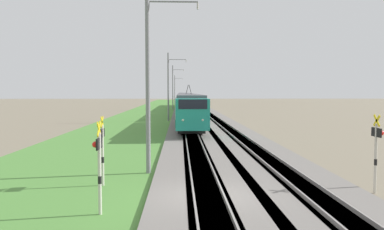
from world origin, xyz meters
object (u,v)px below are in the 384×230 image
crossing_signal_near (99,160)px  crossing_signal_aux (102,145)px  crossing_signal_far (376,146)px  catenary_mast_mid (169,86)px  catenary_mast_near (149,77)px  passenger_train (185,101)px  catenary_mast_distant (175,90)px  catenary_mast_far (173,87)px

crossing_signal_near → crossing_signal_aux: bearing=-79.8°
crossing_signal_far → catenary_mast_mid: size_ratio=0.34×
catenary_mast_near → crossing_signal_near: bearing=169.7°
passenger_train → catenary_mast_near: size_ratio=8.68×
crossing_signal_near → catenary_mast_mid: bearing=-91.7°
crossing_signal_near → catenary_mast_distant: (102.84, -1.12, 2.74)m
crossing_signal_near → catenary_mast_near: 6.85m
crossing_signal_near → catenary_mast_distant: 102.89m
crossing_signal_near → crossing_signal_far: (2.60, -10.43, 0.02)m
crossing_signal_far → crossing_signal_aux: (1.16, 11.11, -0.08)m
catenary_mast_far → catenary_mast_distant: bearing=-0.0°
passenger_train → catenary_mast_mid: 19.57m
passenger_train → catenary_mast_far: 13.53m
crossing_signal_near → catenary_mast_distant: size_ratio=0.35×
catenary_mast_near → catenary_mast_far: size_ratio=0.94×
catenary_mast_far → crossing_signal_aux: bearing=178.5°
crossing_signal_near → crossing_signal_far: 10.75m
crossing_signal_far → catenary_mast_near: (3.52, 9.32, 2.84)m
crossing_signal_aux → catenary_mast_far: 66.94m
catenary_mast_far → crossing_signal_near: bearing=179.1°
crossing_signal_near → catenary_mast_near: catenary_mast_near is taller
crossing_signal_far → catenary_mast_distant: catenary_mast_distant is taller
catenary_mast_far → catenary_mast_distant: 32.24m
crossing_signal_aux → catenary_mast_far: (66.84, -1.79, 3.19)m
crossing_signal_far → passenger_train: bearing=97.1°
catenary_mast_near → catenary_mast_mid: catenary_mast_mid is taller
catenary_mast_far → catenary_mast_distant: (32.24, -0.00, -0.40)m
catenary_mast_mid → crossing_signal_far: bearing=-165.4°
crossing_signal_far → catenary_mast_near: bearing=159.3°
crossing_signal_far → catenary_mast_mid: catenary_mast_mid is taller
crossing_signal_aux → catenary_mast_distant: size_ratio=0.34×
crossing_signal_far → catenary_mast_distant: (100.24, 9.32, 2.72)m
passenger_train → crossing_signal_aux: bearing=-4.6°
crossing_signal_aux → catenary_mast_distant: 99.14m
crossing_signal_aux → catenary_mast_mid: (34.60, -1.79, 2.92)m
catenary_mast_distant → crossing_signal_far: bearing=-174.7°
crossing_signal_aux → catenary_mast_mid: catenary_mast_mid is taller
crossing_signal_aux → catenary_mast_near: catenary_mast_near is taller
passenger_train → catenary_mast_mid: bearing=-7.4°
passenger_train → crossing_signal_near: bearing=-3.6°
catenary_mast_distant → passenger_train: bearing=-176.8°
crossing_signal_near → catenary_mast_near: size_ratio=0.34×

